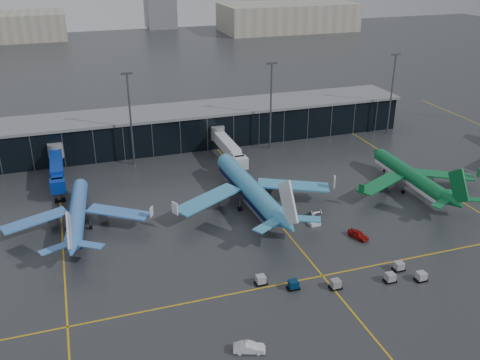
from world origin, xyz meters
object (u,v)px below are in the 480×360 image
object	(u,v)px
airliner_aer_lingus	(411,167)
baggage_carts	(351,279)
airliner_klm_near	(249,177)
service_van_white	(249,348)
airliner_arkefly	(76,203)
mobile_airstair	(313,220)
service_van_red	(358,235)

from	to	relation	value
airliner_aer_lingus	baggage_carts	bearing A→B (deg)	-135.81
airliner_klm_near	airliner_aer_lingus	xyz separation A→B (m)	(40.29, -4.47, -1.08)
service_van_white	airliner_arkefly	bearing A→B (deg)	43.58
airliner_klm_near	mobile_airstair	distance (m)	17.73
airliner_arkefly	airliner_klm_near	bearing A→B (deg)	3.55
airliner_arkefly	baggage_carts	bearing A→B (deg)	-33.20
airliner_klm_near	mobile_airstair	world-z (taller)	airliner_klm_near
airliner_aer_lingus	baggage_carts	xyz separation A→B (m)	(-33.26, -30.80, -5.12)
baggage_carts	service_van_white	xyz separation A→B (m)	(-23.24, -11.15, 0.03)
airliner_klm_near	service_van_white	distance (m)	49.55
airliner_arkefly	mobile_airstair	xyz separation A→B (m)	(48.38, -14.77, -4.86)
airliner_arkefly	mobile_airstair	size ratio (longest dim) A/B	10.64
airliner_aer_lingus	service_van_white	size ratio (longest dim) A/B	7.97
airliner_arkefly	baggage_carts	xyz separation A→B (m)	(45.24, -36.90, -4.88)
airliner_arkefly	service_van_red	world-z (taller)	airliner_arkefly
service_van_red	airliner_klm_near	bearing A→B (deg)	107.80
mobile_airstair	airliner_arkefly	bearing A→B (deg)	160.91
mobile_airstair	service_van_white	size ratio (longest dim) A/B	0.72
airliner_aer_lingus	service_van_white	bearing A→B (deg)	-142.02
airliner_aer_lingus	airliner_arkefly	bearing A→B (deg)	176.95
mobile_airstair	service_van_white	xyz separation A→B (m)	(-26.37, -33.27, 0.02)
baggage_carts	service_van_red	bearing A→B (deg)	55.42
mobile_airstair	service_van_white	bearing A→B (deg)	-130.51
mobile_airstair	service_van_red	world-z (taller)	mobile_airstair
airliner_arkefly	service_van_white	bearing A→B (deg)	-59.39
airliner_klm_near	mobile_airstair	xyz separation A→B (m)	(10.17, -13.14, -6.19)
airliner_arkefly	airliner_aer_lingus	xyz separation A→B (m)	(78.50, -6.10, 0.24)
airliner_klm_near	airliner_aer_lingus	size ratio (longest dim) A/B	1.18
airliner_arkefly	airliner_aer_lingus	world-z (taller)	airliner_aer_lingus
airliner_klm_near	service_van_white	size ratio (longest dim) A/B	9.44
airliner_aer_lingus	mobile_airstair	bearing A→B (deg)	-162.55
airliner_klm_near	service_van_white	xyz separation A→B (m)	(-16.20, -46.41, -6.17)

